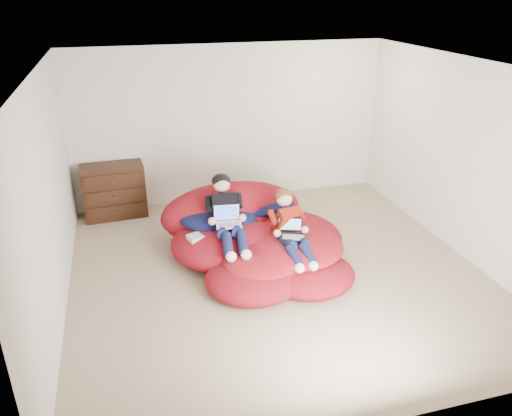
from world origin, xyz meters
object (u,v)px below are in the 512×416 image
Objects in this scene: dresser at (114,191)px; older_boy at (226,212)px; younger_boy at (290,225)px; laptop_white at (228,219)px; beanbag_pile at (256,239)px; laptop_black at (292,231)px.

older_boy is at bearing -52.96° from dresser.
younger_boy is 3.03× the size of laptop_white.
younger_boy is at bearing -49.90° from beanbag_pile.
dresser is at bearing 133.56° from beanbag_pile.
beanbag_pile is 2.28× the size of younger_boy.
older_boy is 0.86m from laptop_black.
laptop_white is at bearing -172.80° from beanbag_pile.
laptop_white is at bearing -54.11° from dresser.
laptop_black is (2.07, -2.29, 0.15)m from dresser.
beanbag_pile reaches higher than laptop_black.
younger_boy is 0.78m from laptop_white.
laptop_black is (0.70, -0.48, -0.14)m from older_boy.
dresser is 0.86× the size of older_boy.
older_boy is at bearing 175.66° from beanbag_pile.
younger_boy reaches higher than dresser.
dresser is 2.54m from beanbag_pile.
beanbag_pile is at bearing 7.20° from laptop_white.
beanbag_pile is at bearing 125.58° from laptop_black.
beanbag_pile reaches higher than dresser.
laptop_white is 0.92× the size of laptop_black.
older_boy is at bearing 90.00° from laptop_white.
laptop_white is (-0.70, 0.33, 0.01)m from younger_boy.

